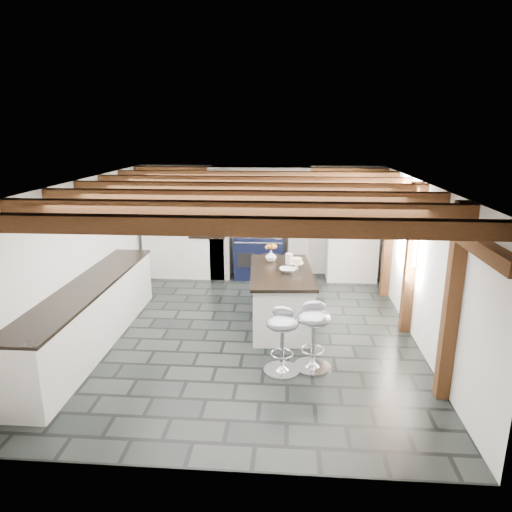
# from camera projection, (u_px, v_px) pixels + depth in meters

# --- Properties ---
(ground) EXTENTS (6.00, 6.00, 0.00)m
(ground) POSITION_uv_depth(u_px,v_px,m) (248.00, 331.00, 7.06)
(ground) COLOR black
(ground) RESTS_ON ground
(room_shell) EXTENTS (6.00, 6.03, 6.00)m
(room_shell) POSITION_uv_depth(u_px,v_px,m) (221.00, 242.00, 8.17)
(room_shell) COLOR white
(room_shell) RESTS_ON ground
(range_cooker) EXTENTS (1.00, 0.63, 0.99)m
(range_cooker) POSITION_uv_depth(u_px,v_px,m) (259.00, 256.00, 9.50)
(range_cooker) COLOR black
(range_cooker) RESTS_ON ground
(kitchen_island) EXTENTS (1.08, 1.88, 1.20)m
(kitchen_island) POSITION_uv_depth(u_px,v_px,m) (281.00, 296.00, 7.22)
(kitchen_island) COLOR white
(kitchen_island) RESTS_ON ground
(bar_stool_near) EXTENTS (0.51, 0.51, 0.90)m
(bar_stool_near) POSITION_uv_depth(u_px,v_px,m) (313.00, 328.00, 5.84)
(bar_stool_near) COLOR silver
(bar_stool_near) RESTS_ON ground
(bar_stool_far) EXTENTS (0.52, 0.52, 0.87)m
(bar_stool_far) POSITION_uv_depth(u_px,v_px,m) (283.00, 333.00, 5.75)
(bar_stool_far) COLOR silver
(bar_stool_far) RESTS_ON ground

